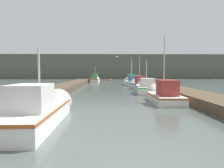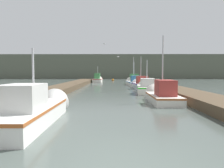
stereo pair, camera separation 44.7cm
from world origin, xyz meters
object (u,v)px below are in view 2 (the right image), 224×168
object	(u,v)px
fishing_boat_6	(98,79)
mooring_piling_1	(141,80)
fishing_boat_2	(147,88)
seagull_1	(118,57)
fishing_boat_1	(161,95)
channel_buoy	(113,80)
seagull_lead	(105,44)
fishing_boat_0	(35,109)
fishing_boat_3	(140,84)
fishing_boat_5	(133,81)
mooring_piling_0	(158,85)
fishing_boat_4	(133,82)

from	to	relation	value
fishing_boat_6	mooring_piling_1	world-z (taller)	fishing_boat_6
fishing_boat_2	seagull_1	world-z (taller)	seagull_1
fishing_boat_1	channel_buoy	xyz separation A→B (m)	(-3.33, 30.71, -0.28)
fishing_boat_1	seagull_lead	world-z (taller)	seagull_lead
fishing_boat_2	mooring_piling_1	distance (m)	12.59
fishing_boat_2	channel_buoy	distance (m)	25.34
fishing_boat_0	fishing_boat_3	distance (m)	17.19
fishing_boat_3	mooring_piling_1	bearing A→B (deg)	79.31
fishing_boat_0	fishing_boat_1	xyz separation A→B (m)	(6.32, 5.46, -0.06)
fishing_boat_5	fishing_boat_6	world-z (taller)	fishing_boat_5
seagull_lead	seagull_1	xyz separation A→B (m)	(1.71, -1.65, -1.78)
fishing_boat_1	mooring_piling_0	xyz separation A→B (m)	(1.33, 7.05, 0.19)
fishing_boat_3	channel_buoy	size ratio (longest dim) A/B	4.80
fishing_boat_5	fishing_boat_6	xyz separation A→B (m)	(-6.28, 4.76, 0.03)
fishing_boat_5	seagull_1	distance (m)	9.59
fishing_boat_5	mooring_piling_0	xyz separation A→B (m)	(1.24, -12.83, 0.13)
fishing_boat_2	fishing_boat_1	bearing A→B (deg)	-83.59
mooring_piling_1	channel_buoy	world-z (taller)	mooring_piling_1
fishing_boat_0	fishing_boat_3	bearing A→B (deg)	67.62
fishing_boat_4	mooring_piling_0	bearing A→B (deg)	-83.52
fishing_boat_1	fishing_boat_6	bearing A→B (deg)	104.66
mooring_piling_1	fishing_boat_6	bearing A→B (deg)	138.12
fishing_boat_1	seagull_lead	size ratio (longest dim) A/B	9.81
fishing_boat_4	fishing_boat_5	bearing A→B (deg)	81.21
fishing_boat_2	mooring_piling_0	bearing A→B (deg)	52.51
fishing_boat_5	channel_buoy	xyz separation A→B (m)	(-3.42, 10.84, -0.34)
fishing_boat_4	mooring_piling_0	xyz separation A→B (m)	(1.59, -8.96, 0.23)
fishing_boat_5	channel_buoy	bearing A→B (deg)	105.44
fishing_boat_3	fishing_boat_4	xyz separation A→B (m)	(-0.27, 5.48, -0.07)
fishing_boat_1	mooring_piling_1	world-z (taller)	fishing_boat_1
fishing_boat_5	fishing_boat_1	bearing A→B (deg)	-92.33
fishing_boat_2	fishing_boat_5	xyz separation A→B (m)	(0.14, 14.29, 0.03)
fishing_boat_1	fishing_boat_3	world-z (taller)	fishing_boat_1
fishing_boat_0	mooring_piling_1	xyz separation A→B (m)	(7.40, 23.58, 0.19)
channel_buoy	seagull_1	distance (m)	19.76
channel_buoy	seagull_lead	size ratio (longest dim) A/B	2.14
fishing_boat_0	mooring_piling_1	world-z (taller)	fishing_boat_0
fishing_boat_6	seagull_1	world-z (taller)	seagull_1
fishing_boat_2	fishing_boat_5	world-z (taller)	fishing_boat_5
mooring_piling_1	seagull_1	distance (m)	8.37
channel_buoy	fishing_boat_3	bearing A→B (deg)	-80.60
fishing_boat_2	fishing_boat_3	world-z (taller)	fishing_boat_3
mooring_piling_0	channel_buoy	xyz separation A→B (m)	(-4.66, 23.66, -0.47)
fishing_boat_6	mooring_piling_0	bearing A→B (deg)	-65.89
mooring_piling_1	fishing_boat_5	bearing A→B (deg)	119.48
seagull_lead	fishing_boat_4	bearing A→B (deg)	-4.04
mooring_piling_1	channel_buoy	xyz separation A→B (m)	(-4.41, 12.59, -0.53)
seagull_1	fishing_boat_5	bearing A→B (deg)	103.43
mooring_piling_1	fishing_boat_4	bearing A→B (deg)	-122.32
mooring_piling_0	fishing_boat_1	bearing A→B (deg)	-100.69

